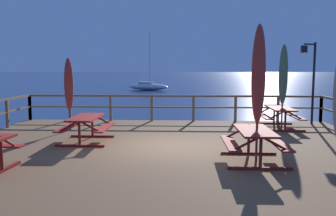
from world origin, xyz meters
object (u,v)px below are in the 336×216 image
at_px(picnic_table_front_left, 280,113).
at_px(patio_umbrella_tall_back_left, 283,75).
at_px(lamp_post_hooked, 310,71).
at_px(picnic_table_back_right, 86,123).
at_px(patio_umbrella_tall_front, 69,85).
at_px(picnic_table_mid_centre, 254,138).
at_px(patio_umbrella_tall_back_right, 258,75).
at_px(sailboat_distant, 148,86).

xyz_separation_m(picnic_table_front_left, patio_umbrella_tall_back_left, (0.08, -0.03, 1.39)).
relative_size(picnic_table_front_left, patio_umbrella_tall_back_left, 0.69).
bearing_deg(lamp_post_hooked, patio_umbrella_tall_back_left, -144.44).
xyz_separation_m(picnic_table_back_right, lamp_post_hooked, (7.81, 3.71, 1.56)).
relative_size(patio_umbrella_tall_front, patio_umbrella_tall_back_left, 0.84).
bearing_deg(picnic_table_mid_centre, patio_umbrella_tall_front, 145.25).
bearing_deg(patio_umbrella_tall_front, patio_umbrella_tall_back_right, -34.23).
bearing_deg(picnic_table_back_right, sailboat_distant, 93.17).
relative_size(picnic_table_mid_centre, picnic_table_front_left, 0.84).
bearing_deg(picnic_table_back_right, patio_umbrella_tall_front, 120.57).
distance_m(picnic_table_back_right, sailboat_distant, 37.50).
bearing_deg(picnic_table_mid_centre, patio_umbrella_tall_back_right, 30.57).
distance_m(picnic_table_front_left, lamp_post_hooked, 2.24).
xyz_separation_m(picnic_table_front_left, patio_umbrella_tall_back_right, (-1.81, -4.85, 1.48)).
bearing_deg(lamp_post_hooked, picnic_table_mid_centre, -119.24).
distance_m(picnic_table_front_left, patio_umbrella_tall_back_right, 5.38).
bearing_deg(patio_umbrella_tall_back_left, picnic_table_mid_centre, -111.91).
bearing_deg(patio_umbrella_tall_back_right, lamp_post_hooked, 61.07).
bearing_deg(picnic_table_front_left, picnic_table_mid_centre, -110.99).
xyz_separation_m(patio_umbrella_tall_back_right, lamp_post_hooked, (3.17, 5.73, 0.07)).
relative_size(picnic_table_back_right, sailboat_distant, 0.23).
distance_m(picnic_table_back_right, patio_umbrella_tall_back_right, 5.28).
xyz_separation_m(picnic_table_back_right, sailboat_distant, (-2.07, 37.43, -0.77)).
height_order(picnic_table_mid_centre, picnic_table_front_left, same).
height_order(patio_umbrella_tall_back_left, sailboat_distant, sailboat_distant).
xyz_separation_m(patio_umbrella_tall_back_left, lamp_post_hooked, (1.28, 0.91, 0.16)).
distance_m(picnic_table_mid_centre, lamp_post_hooked, 6.79).
bearing_deg(picnic_table_front_left, patio_umbrella_tall_front, -173.06).
bearing_deg(patio_umbrella_tall_back_right, picnic_table_mid_centre, -149.43).
distance_m(picnic_table_front_left, patio_umbrella_tall_front, 7.71).
height_order(picnic_table_front_left, patio_umbrella_tall_back_left, patio_umbrella_tall_back_left).
bearing_deg(lamp_post_hooked, patio_umbrella_tall_back_right, -118.93).
height_order(picnic_table_front_left, lamp_post_hooked, lamp_post_hooked).
bearing_deg(patio_umbrella_tall_front, patio_umbrella_tall_back_left, 6.66).
height_order(picnic_table_mid_centre, patio_umbrella_tall_back_left, patio_umbrella_tall_back_left).
height_order(picnic_table_mid_centre, patio_umbrella_tall_front, patio_umbrella_tall_front).
bearing_deg(sailboat_distant, patio_umbrella_tall_front, -88.48).
distance_m(picnic_table_mid_centre, picnic_table_front_left, 5.23).
relative_size(patio_umbrella_tall_back_right, patio_umbrella_tall_back_left, 1.05).
xyz_separation_m(lamp_post_hooked, sailboat_distant, (-9.88, 33.72, -2.32)).
relative_size(patio_umbrella_tall_front, sailboat_distant, 0.33).
relative_size(picnic_table_mid_centre, sailboat_distant, 0.23).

